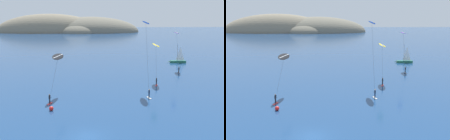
{
  "view_description": "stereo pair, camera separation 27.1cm",
  "coord_description": "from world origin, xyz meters",
  "views": [
    {
      "loc": [
        1.81,
        -32.66,
        14.94
      ],
      "look_at": [
        4.0,
        21.0,
        4.25
      ],
      "focal_mm": 45.0,
      "sensor_mm": 36.0,
      "label": 1
    },
    {
      "loc": [
        2.08,
        -32.67,
        14.94
      ],
      "look_at": [
        4.0,
        21.0,
        4.25
      ],
      "focal_mm": 45.0,
      "sensor_mm": 36.0,
      "label": 2
    }
  ],
  "objects": [
    {
      "name": "ground_plane",
      "position": [
        0.0,
        0.0,
        0.0
      ],
      "size": [
        600.0,
        600.0,
        0.0
      ],
      "primitive_type": "plane",
      "color": "navy"
    },
    {
      "name": "headland_island",
      "position": [
        -22.73,
        208.09,
        0.0
      ],
      "size": [
        120.17,
        51.57,
        30.8
      ],
      "color": "#6B6656",
      "rests_on": "ground"
    },
    {
      "name": "sailboat_near",
      "position": [
        25.72,
        53.1,
        0.64
      ],
      "size": [
        5.93,
        1.71,
        5.7
      ],
      "color": "#23664C",
      "rests_on": "ground"
    },
    {
      "name": "kitesurfer_black",
      "position": [
        -6.04,
        17.88,
        6.85
      ],
      "size": [
        2.42,
        8.52,
        7.88
      ],
      "color": "red",
      "rests_on": "ground"
    },
    {
      "name": "kitesurfer_purple",
      "position": [
        22.17,
        41.48,
        9.13
      ],
      "size": [
        1.58,
        7.67,
        10.33
      ],
      "color": "#2D2D33",
      "rests_on": "ground"
    },
    {
      "name": "kitesurfer_blue",
      "position": [
        10.52,
        20.88,
        12.22
      ],
      "size": [
        1.28,
        8.69,
        13.76
      ],
      "color": "silver",
      "rests_on": "ground"
    },
    {
      "name": "kitesurfer_yellow",
      "position": [
        13.94,
        27.98,
        7.73
      ],
      "size": [
        2.05,
        6.57,
        8.68
      ],
      "color": "red",
      "rests_on": "ground"
    },
    {
      "name": "marker_buoy",
      "position": [
        -6.04,
        9.85,
        0.35
      ],
      "size": [
        0.7,
        0.7,
        0.7
      ],
      "primitive_type": "sphere",
      "color": "red",
      "rests_on": "ground"
    }
  ]
}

